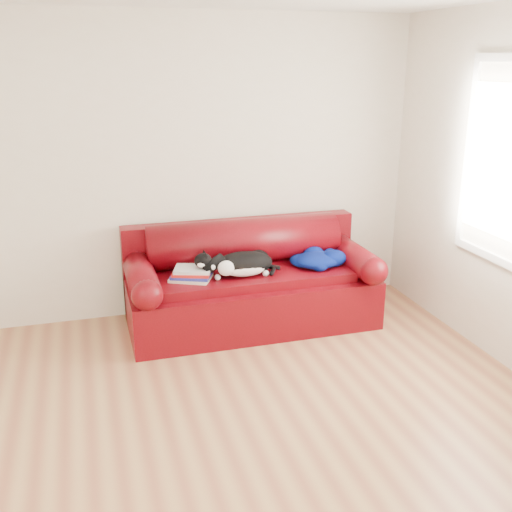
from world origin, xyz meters
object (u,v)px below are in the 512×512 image
Objects in this scene: cat at (244,265)px; blanket at (318,259)px; book_stack at (192,274)px; sofa_base at (251,298)px.

cat is 1.36× the size of blanket.
cat is 0.69m from blanket.
cat reaches higher than book_stack.
sofa_base is 0.39m from cat.
cat is (0.43, -0.04, 0.05)m from book_stack.
sofa_base is 0.62m from book_stack.
cat reaches higher than sofa_base.
cat is at bearing -174.96° from blanket.
book_stack is 1.11m from blanket.
blanket is (0.58, -0.06, 0.33)m from sofa_base.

